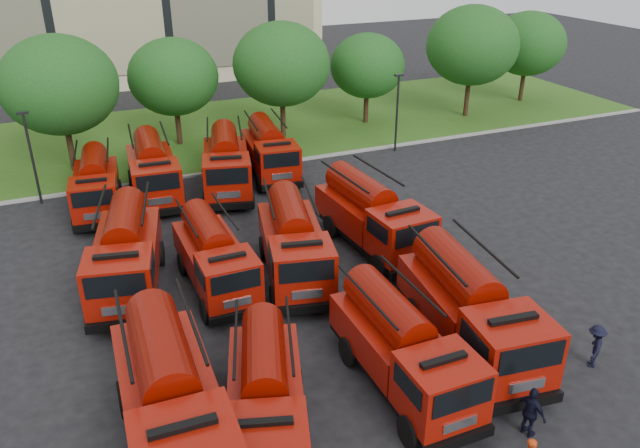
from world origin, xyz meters
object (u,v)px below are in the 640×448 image
(fire_truck_9, at_px, (153,170))
(fire_truck_10, at_px, (226,163))
(fire_truck_7, at_px, (372,215))
(firefighter_2, at_px, (527,434))
(firefighter_5, at_px, (395,242))
(fire_truck_6, at_px, (294,243))
(firefighter_3, at_px, (590,365))
(fire_truck_5, at_px, (214,256))
(fire_truck_2, at_px, (402,347))
(fire_truck_1, at_px, (265,397))
(fire_truck_3, at_px, (470,309))
(fire_truck_0, at_px, (171,400))
(fire_truck_4, at_px, (126,253))
(fire_truck_8, at_px, (96,185))
(firefighter_4, at_px, (171,377))
(fire_truck_11, at_px, (269,150))

(fire_truck_9, xyz_separation_m, fire_truck_10, (3.94, -0.67, 0.02))
(fire_truck_7, bearing_deg, firefighter_2, -99.44)
(firefighter_5, bearing_deg, fire_truck_6, 5.75)
(firefighter_3, bearing_deg, fire_truck_5, -86.12)
(fire_truck_2, bearing_deg, fire_truck_1, -175.38)
(fire_truck_3, bearing_deg, fire_truck_5, 140.25)
(fire_truck_5, height_order, fire_truck_6, fire_truck_6)
(fire_truck_0, distance_m, fire_truck_4, 9.46)
(fire_truck_2, distance_m, fire_truck_8, 19.94)
(fire_truck_5, relative_size, firefighter_4, 3.95)
(fire_truck_7, distance_m, firefighter_3, 11.28)
(fire_truck_5, bearing_deg, fire_truck_8, 109.92)
(fire_truck_2, relative_size, fire_truck_3, 0.87)
(fire_truck_7, xyz_separation_m, firefighter_4, (-10.53, -5.64, -1.65))
(fire_truck_0, height_order, fire_truck_4, fire_truck_0)
(fire_truck_2, distance_m, firefighter_4, 7.84)
(fire_truck_8, xyz_separation_m, fire_truck_10, (7.01, -0.05, 0.17))
(fire_truck_9, height_order, firefighter_4, fire_truck_9)
(firefighter_2, bearing_deg, fire_truck_3, -22.38)
(fire_truck_4, bearing_deg, fire_truck_5, -9.41)
(fire_truck_7, height_order, fire_truck_8, fire_truck_7)
(fire_truck_1, bearing_deg, firefighter_3, 10.87)
(fire_truck_8, bearing_deg, fire_truck_6, -49.44)
(fire_truck_9, distance_m, firefighter_2, 23.60)
(fire_truck_4, xyz_separation_m, fire_truck_7, (10.95, -0.70, -0.01))
(fire_truck_0, bearing_deg, firefighter_2, -19.14)
(fire_truck_6, relative_size, fire_truck_11, 1.05)
(fire_truck_3, bearing_deg, fire_truck_1, -164.51)
(fire_truck_4, relative_size, firefighter_4, 4.68)
(fire_truck_6, height_order, firefighter_2, fire_truck_6)
(fire_truck_6, bearing_deg, firefighter_2, -62.13)
(fire_truck_3, distance_m, fire_truck_6, 8.15)
(fire_truck_0, distance_m, firefighter_4, 3.59)
(fire_truck_11, relative_size, firefighter_4, 4.33)
(fire_truck_8, height_order, fire_truck_9, fire_truck_9)
(fire_truck_3, distance_m, fire_truck_8, 20.71)
(fire_truck_0, distance_m, fire_truck_8, 18.13)
(fire_truck_7, distance_m, fire_truck_8, 14.70)
(fire_truck_6, bearing_deg, fire_truck_3, -49.24)
(fire_truck_3, relative_size, firefighter_3, 4.73)
(fire_truck_3, bearing_deg, fire_truck_2, -159.14)
(fire_truck_1, distance_m, fire_truck_7, 12.61)
(firefighter_4, bearing_deg, firefighter_2, 171.54)
(firefighter_2, distance_m, firefighter_4, 11.55)
(fire_truck_5, bearing_deg, firefighter_5, 3.22)
(fire_truck_9, relative_size, firefighter_2, 4.27)
(fire_truck_4, bearing_deg, fire_truck_8, 104.80)
(fire_truck_0, relative_size, fire_truck_2, 1.14)
(firefighter_4, bearing_deg, fire_truck_8, -59.05)
(fire_truck_8, height_order, firefighter_3, fire_truck_8)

